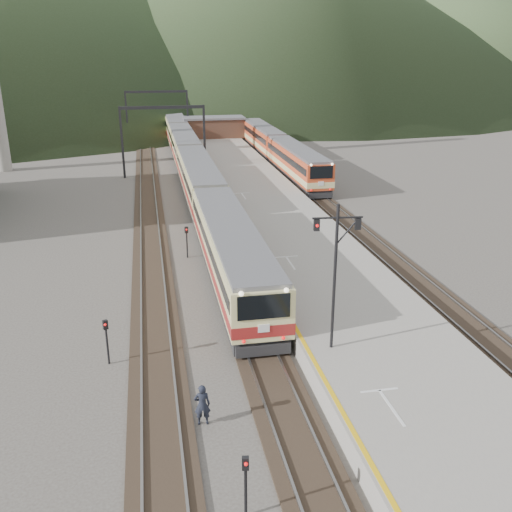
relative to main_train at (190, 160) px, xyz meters
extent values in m
cube|color=black|center=(0.00, -13.64, -2.02)|extent=(2.60, 200.00, 0.12)
cube|color=slate|center=(-0.72, -13.64, -1.92)|extent=(0.10, 200.00, 0.14)
cube|color=slate|center=(0.72, -13.64, -1.92)|extent=(0.10, 200.00, 0.14)
cube|color=black|center=(-5.00, -13.64, -2.02)|extent=(2.60, 200.00, 0.12)
cube|color=slate|center=(-5.72, -13.64, -1.92)|extent=(0.10, 200.00, 0.14)
cube|color=slate|center=(-4.28, -13.64, -1.92)|extent=(0.10, 200.00, 0.14)
cube|color=black|center=(11.50, -13.64, -2.02)|extent=(2.60, 200.00, 0.12)
cube|color=slate|center=(10.78, -13.64, -1.92)|extent=(0.10, 200.00, 0.14)
cube|color=slate|center=(12.22, -13.64, -1.92)|extent=(0.10, 200.00, 0.14)
cube|color=gray|center=(5.60, -15.64, -1.58)|extent=(8.00, 100.00, 1.00)
cube|color=black|center=(-7.50, 1.36, 1.92)|extent=(0.25, 0.25, 8.00)
cube|color=black|center=(1.80, 1.36, 1.92)|extent=(0.25, 0.25, 8.00)
cube|color=black|center=(-2.85, 1.36, 5.72)|extent=(9.30, 0.22, 0.35)
cube|color=black|center=(-7.50, 26.36, 1.92)|extent=(0.25, 0.25, 8.00)
cube|color=black|center=(1.80, 26.36, 1.92)|extent=(0.25, 0.25, 8.00)
cube|color=black|center=(-2.85, 26.36, 5.72)|extent=(9.30, 0.22, 0.35)
cube|color=#4B3024|center=(5.60, 24.36, 0.32)|extent=(9.00, 4.00, 2.80)
cube|color=slate|center=(5.60, 24.36, 1.87)|extent=(9.40, 4.40, 0.30)
cone|color=#384C29|center=(110.00, 156.36, 22.92)|extent=(160.00, 160.00, 50.00)
cube|color=#D7CD87|center=(0.00, -31.39, 0.00)|extent=(3.04, 20.43, 3.71)
cube|color=#D7CD87|center=(0.00, -10.46, 0.00)|extent=(3.04, 20.43, 3.71)
cube|color=#D7CD87|center=(0.00, 10.46, 0.00)|extent=(3.04, 20.43, 3.71)
cube|color=#D7CD87|center=(0.00, 31.39, 0.00)|extent=(3.04, 20.43, 3.71)
cube|color=#C84623|center=(11.50, -3.76, -0.17)|extent=(2.76, 18.54, 3.37)
cube|color=#C84623|center=(11.50, 15.28, -0.17)|extent=(2.76, 18.54, 3.37)
cylinder|color=black|center=(2.98, -42.66, 2.33)|extent=(0.14, 0.14, 6.83)
cube|color=black|center=(2.98, -42.66, 5.15)|extent=(2.20, 0.27, 0.07)
cube|color=black|center=(2.08, -42.57, 4.85)|extent=(0.27, 0.20, 0.50)
cube|color=black|center=(3.88, -42.74, 4.85)|extent=(0.27, 0.20, 0.50)
cylinder|color=black|center=(-2.47, -50.90, -1.08)|extent=(0.10, 0.10, 2.00)
cube|color=black|center=(-2.47, -50.90, -0.03)|extent=(0.24, 0.19, 0.45)
cylinder|color=black|center=(-2.46, -26.60, -1.08)|extent=(0.10, 0.10, 2.00)
cube|color=black|center=(-2.46, -26.60, -0.03)|extent=(0.26, 0.22, 0.45)
cylinder|color=black|center=(-7.22, -40.51, -1.08)|extent=(0.10, 0.10, 2.00)
cube|color=black|center=(-7.22, -40.51, -0.03)|extent=(0.27, 0.24, 0.45)
imported|color=black|center=(-3.34, -45.91, -1.20)|extent=(0.67, 0.46, 1.76)
camera|label=1|loc=(-4.83, -64.93, 11.93)|focal=40.00mm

